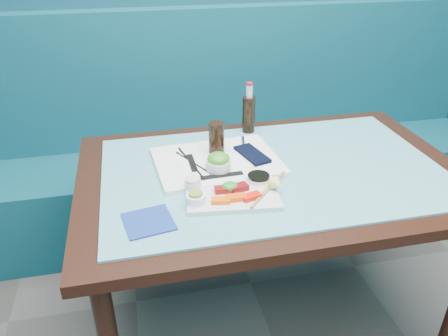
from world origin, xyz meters
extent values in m
cube|color=#0D4A58|center=(0.00, 2.22, 0.23)|extent=(3.00, 0.55, 0.45)
cube|color=#0D4A58|center=(0.00, 2.44, 0.70)|extent=(3.00, 0.12, 0.95)
cube|color=black|center=(0.00, 1.45, 0.73)|extent=(1.40, 0.90, 0.04)
cylinder|color=black|center=(-0.62, 1.82, 0.35)|extent=(0.06, 0.06, 0.71)
cylinder|color=black|center=(0.62, 1.82, 0.35)|extent=(0.06, 0.06, 0.71)
cube|color=#59A5B3|center=(0.00, 1.45, 0.75)|extent=(1.22, 0.76, 0.01)
cube|color=silver|center=(-0.19, 1.31, 0.77)|extent=(0.32, 0.25, 0.02)
cube|color=#FD600A|center=(-0.24, 1.25, 0.78)|extent=(0.06, 0.04, 0.01)
cube|color=#F94E09|center=(-0.19, 1.26, 0.78)|extent=(0.06, 0.03, 0.02)
cube|color=red|center=(-0.14, 1.25, 0.78)|extent=(0.07, 0.05, 0.02)
cube|color=maroon|center=(-0.22, 1.31, 0.78)|extent=(0.06, 0.04, 0.02)
cube|color=maroon|center=(-0.16, 1.31, 0.78)|extent=(0.06, 0.05, 0.02)
ellipsoid|color=#208B22|center=(-0.19, 1.32, 0.79)|extent=(0.07, 0.07, 0.03)
cylinder|color=white|center=(-0.31, 1.27, 0.79)|extent=(0.06, 0.06, 0.03)
cylinder|color=olive|center=(-0.31, 1.27, 0.80)|extent=(0.05, 0.05, 0.01)
cylinder|color=silver|center=(-0.31, 1.36, 0.78)|extent=(0.07, 0.07, 0.02)
cylinder|color=beige|center=(-0.31, 1.36, 0.80)|extent=(0.06, 0.06, 0.01)
cylinder|color=white|center=(-0.08, 1.36, 0.78)|extent=(0.09, 0.09, 0.01)
cylinder|color=black|center=(-0.08, 1.36, 0.79)|extent=(0.08, 0.08, 0.01)
cone|color=#ECED70|center=(-0.04, 1.28, 0.80)|extent=(0.06, 0.05, 0.05)
cube|color=black|center=(-0.20, 1.41, 0.78)|extent=(0.16, 0.03, 0.00)
cylinder|color=tan|center=(-0.08, 1.29, 0.78)|extent=(0.13, 0.16, 0.01)
cylinder|color=#9F7B4B|center=(-0.07, 1.29, 0.78)|extent=(0.18, 0.20, 0.01)
cube|color=white|center=(-0.19, 1.54, 0.77)|extent=(0.47, 0.37, 0.02)
cube|color=white|center=(-0.19, 1.54, 0.78)|extent=(0.33, 0.27, 0.00)
cylinder|color=silver|center=(-0.20, 1.46, 0.79)|extent=(0.11, 0.11, 0.04)
ellipsoid|color=#3B8E20|center=(-0.20, 1.46, 0.82)|extent=(0.09, 0.09, 0.04)
cylinder|color=black|center=(-0.18, 1.59, 0.84)|extent=(0.07, 0.07, 0.12)
cube|color=black|center=(-0.06, 1.54, 0.78)|extent=(0.11, 0.18, 0.01)
cylinder|color=silver|center=(-0.06, 1.64, 0.78)|extent=(0.03, 0.10, 0.01)
cylinder|color=black|center=(-0.29, 1.53, 0.78)|extent=(0.06, 0.26, 0.01)
cylinder|color=black|center=(-0.28, 1.53, 0.78)|extent=(0.10, 0.20, 0.01)
cube|color=black|center=(-0.29, 1.53, 0.78)|extent=(0.02, 0.14, 0.00)
cylinder|color=black|center=(0.00, 1.79, 0.83)|extent=(0.07, 0.07, 0.15)
cylinder|color=silver|center=(0.00, 1.79, 0.94)|extent=(0.03, 0.03, 0.05)
cylinder|color=red|center=(0.00, 1.79, 0.97)|extent=(0.03, 0.03, 0.01)
cube|color=navy|center=(-0.47, 1.22, 0.76)|extent=(0.16, 0.16, 0.01)
camera|label=1|loc=(-0.48, 0.13, 1.53)|focal=35.00mm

